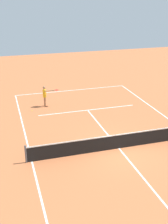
# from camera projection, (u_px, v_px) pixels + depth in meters

# --- Properties ---
(ground_plane) EXTENTS (60.00, 60.00, 0.00)m
(ground_plane) POSITION_uv_depth(u_px,v_px,m) (119.00, 148.00, 17.93)
(ground_plane) COLOR #C66B3D
(court_lines) EXTENTS (10.68, 23.58, 0.01)m
(court_lines) POSITION_uv_depth(u_px,v_px,m) (119.00, 148.00, 17.93)
(court_lines) COLOR white
(court_lines) RESTS_ON ground
(tennis_net) EXTENTS (11.28, 0.10, 1.07)m
(tennis_net) POSITION_uv_depth(u_px,v_px,m) (119.00, 141.00, 17.74)
(tennis_net) COLOR #4C4C51
(tennis_net) RESTS_ON ground
(player_serving) EXTENTS (1.30, 0.52, 1.74)m
(player_serving) POSITION_uv_depth(u_px,v_px,m) (45.00, 94.00, 24.05)
(player_serving) COLOR #9E704C
(player_serving) RESTS_ON ground
(tennis_ball) EXTENTS (0.07, 0.07, 0.07)m
(tennis_ball) POSITION_uv_depth(u_px,v_px,m) (32.00, 111.00, 23.45)
(tennis_ball) COLOR #CCE033
(tennis_ball) RESTS_ON ground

